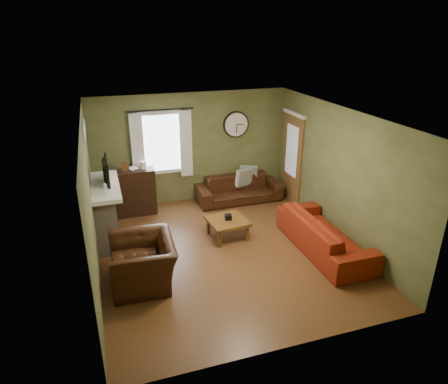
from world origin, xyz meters
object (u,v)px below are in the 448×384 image
object	(u,v)px
sofa_brown	(239,189)
sofa_red	(324,234)
armchair	(143,262)
coffee_table	(227,228)
bookshelf	(135,192)

from	to	relation	value
sofa_brown	sofa_red	distance (m)	2.80
sofa_red	armchair	world-z (taller)	armchair
sofa_brown	armchair	distance (m)	3.78
sofa_red	sofa_brown	bearing A→B (deg)	15.38
armchair	coffee_table	world-z (taller)	armchair
bookshelf	sofa_brown	xyz separation A→B (m)	(2.47, -0.00, -0.23)
armchair	coffee_table	size ratio (longest dim) A/B	1.59
sofa_brown	armchair	size ratio (longest dim) A/B	1.73
bookshelf	armchair	xyz separation A→B (m)	(-0.19, -2.69, -0.14)
sofa_red	armchair	bearing A→B (deg)	89.86
sofa_red	coffee_table	bearing A→B (deg)	57.27
armchair	bookshelf	bearing A→B (deg)	178.42
coffee_table	sofa_red	bearing A→B (deg)	-32.73
sofa_red	coffee_table	xyz separation A→B (m)	(-1.60, 1.03, -0.14)
coffee_table	bookshelf	bearing A→B (deg)	133.97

